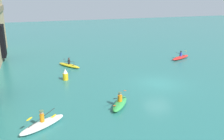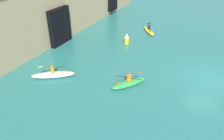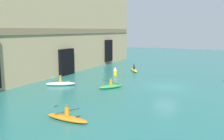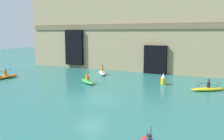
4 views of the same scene
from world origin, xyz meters
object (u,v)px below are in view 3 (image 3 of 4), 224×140
kayak_orange (67,118)px  marker_buoy (115,72)px  kayak_green (111,86)px  kayak_white (61,83)px  kayak_yellow (134,70)px

kayak_orange → marker_buoy: marker_buoy is taller
kayak_green → kayak_white: kayak_white is taller
kayak_green → kayak_orange: bearing=45.0°
marker_buoy → kayak_yellow: bearing=-13.3°
kayak_white → marker_buoy: bearing=-140.6°
kayak_yellow → kayak_green: size_ratio=1.11×
kayak_orange → marker_buoy: (17.88, 4.95, 0.32)m
kayak_yellow → kayak_green: kayak_green is taller
kayak_yellow → marker_buoy: 4.72m
marker_buoy → kayak_white: bearing=162.7°
kayak_orange → kayak_yellow: bearing=-78.6°
kayak_yellow → marker_buoy: marker_buoy is taller
kayak_yellow → kayak_orange: (-22.46, -3.86, 0.02)m
kayak_green → kayak_white: 6.07m
kayak_white → kayak_orange: (-8.98, -7.72, -0.02)m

